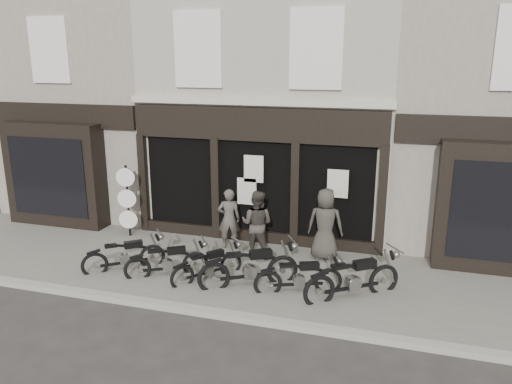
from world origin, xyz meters
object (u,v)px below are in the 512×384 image
(motorcycle_4, at_px, (299,280))
(man_centre, at_px, (257,224))
(motorcycle_3, at_px, (250,271))
(advert_sign_post, at_px, (128,204))
(motorcycle_5, at_px, (353,282))
(man_left, at_px, (229,219))
(motorcycle_1, at_px, (168,264))
(motorcycle_2, at_px, (208,268))
(motorcycle_0, at_px, (125,258))
(man_right, at_px, (325,224))

(motorcycle_4, bearing_deg, man_centre, 109.23)
(motorcycle_3, bearing_deg, advert_sign_post, 123.11)
(motorcycle_5, relative_size, man_left, 1.21)
(motorcycle_1, xyz_separation_m, man_left, (0.83, 2.09, 0.57))
(motorcycle_2, height_order, man_centre, man_centre)
(motorcycle_1, bearing_deg, man_left, 37.16)
(motorcycle_4, bearing_deg, man_left, 117.39)
(motorcycle_0, distance_m, motorcycle_5, 5.58)
(man_left, height_order, man_right, man_right)
(man_centre, relative_size, man_right, 0.95)
(motorcycle_4, bearing_deg, motorcycle_3, 157.75)
(man_left, xyz_separation_m, man_centre, (0.89, -0.34, 0.05))
(man_right, bearing_deg, motorcycle_5, 112.11)
(motorcycle_0, bearing_deg, motorcycle_3, -38.30)
(man_left, bearing_deg, motorcycle_2, 75.98)
(motorcycle_2, relative_size, motorcycle_4, 0.85)
(motorcycle_1, bearing_deg, man_right, 0.11)
(motorcycle_4, height_order, man_centre, man_centre)
(man_centre, bearing_deg, motorcycle_4, 135.18)
(motorcycle_5, bearing_deg, motorcycle_4, 147.17)
(motorcycle_5, height_order, advert_sign_post, advert_sign_post)
(motorcycle_4, relative_size, advert_sign_post, 0.85)
(motorcycle_0, distance_m, man_right, 5.11)
(advert_sign_post, bearing_deg, motorcycle_5, -32.02)
(motorcycle_5, xyz_separation_m, advert_sign_post, (-6.70, 2.01, 0.64))
(man_left, xyz_separation_m, man_right, (2.62, 0.01, 0.10))
(motorcycle_0, height_order, advert_sign_post, advert_sign_post)
(motorcycle_2, bearing_deg, man_left, 43.72)
(motorcycle_1, height_order, man_right, man_right)
(motorcycle_4, xyz_separation_m, advert_sign_post, (-5.52, 2.09, 0.70))
(motorcycle_3, relative_size, man_right, 1.14)
(motorcycle_0, xyz_separation_m, motorcycle_4, (4.39, 0.03, -0.01))
(motorcycle_3, bearing_deg, man_centre, 69.90)
(motorcycle_2, xyz_separation_m, motorcycle_3, (1.05, -0.05, 0.09))
(motorcycle_4, height_order, man_right, man_right)
(motorcycle_5, xyz_separation_m, man_left, (-3.57, 1.96, 0.51))
(motorcycle_1, xyz_separation_m, advert_sign_post, (-2.30, 2.14, 0.70))
(man_centre, distance_m, man_right, 1.76)
(motorcycle_1, xyz_separation_m, motorcycle_3, (2.06, 0.05, 0.07))
(motorcycle_5, relative_size, advert_sign_post, 0.90)
(motorcycle_1, height_order, man_centre, man_centre)
(motorcycle_0, distance_m, motorcycle_2, 2.18)
(man_right, distance_m, advert_sign_post, 5.75)
(motorcycle_2, distance_m, man_left, 2.09)
(motorcycle_3, relative_size, motorcycle_4, 1.12)
(motorcycle_2, relative_size, man_right, 0.86)
(man_left, distance_m, advert_sign_post, 3.13)
(motorcycle_3, xyz_separation_m, advert_sign_post, (-4.36, 2.09, 0.64))
(motorcycle_1, xyz_separation_m, man_right, (3.45, 2.09, 0.67))
(man_centre, distance_m, advert_sign_post, 4.04)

